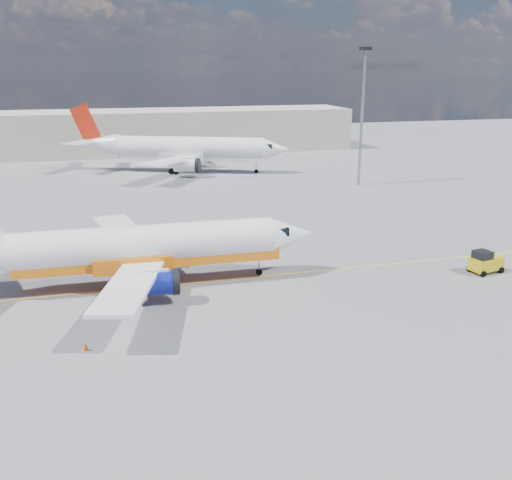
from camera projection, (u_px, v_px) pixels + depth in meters
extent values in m
plane|color=slate|center=(228.00, 294.00, 41.85)|extent=(240.00, 240.00, 0.00)
cube|color=yellow|center=(220.00, 280.00, 44.62)|extent=(70.00, 0.15, 0.01)
cube|color=beige|center=(171.00, 131.00, 111.21)|extent=(70.00, 14.00, 8.00)
cylinder|color=white|center=(144.00, 245.00, 42.79)|extent=(19.66, 3.47, 3.03)
cone|color=white|center=(292.00, 234.00, 45.41)|extent=(3.63, 3.11, 3.03)
cube|color=black|center=(277.00, 230.00, 44.99)|extent=(1.56, 2.08, 0.62)
cube|color=orange|center=(151.00, 257.00, 43.19)|extent=(19.64, 2.93, 1.07)
cube|color=white|center=(125.00, 233.00, 48.51)|extent=(5.13, 11.05, 0.72)
cube|color=white|center=(129.00, 286.00, 36.93)|extent=(5.57, 11.06, 0.72)
cylinder|color=navy|center=(148.00, 249.00, 47.10)|extent=(3.24, 1.76, 1.69)
cylinder|color=navy|center=(155.00, 284.00, 39.65)|extent=(3.24, 1.76, 1.69)
cylinder|color=black|center=(165.00, 248.00, 47.42)|extent=(0.49, 1.88, 1.87)
cylinder|color=black|center=(176.00, 282.00, 39.97)|extent=(0.49, 1.88, 1.87)
cylinder|color=gray|center=(259.00, 262.00, 45.42)|extent=(0.16, 0.16, 1.87)
cylinder|color=black|center=(259.00, 272.00, 45.67)|extent=(0.50, 0.22, 0.50)
cylinder|color=black|center=(122.00, 272.00, 45.19)|extent=(0.81, 0.36, 0.80)
cylinder|color=black|center=(123.00, 292.00, 41.22)|extent=(0.81, 0.36, 0.80)
cylinder|color=white|center=(190.00, 148.00, 89.41)|extent=(22.71, 11.80, 3.56)
cone|color=white|center=(276.00, 149.00, 87.90)|extent=(5.20, 4.85, 3.56)
cone|color=white|center=(97.00, 144.00, 90.99)|extent=(8.05, 5.84, 3.38)
cube|color=black|center=(267.00, 146.00, 87.89)|extent=(2.54, 2.89, 0.73)
cube|color=white|center=(194.00, 156.00, 89.70)|extent=(22.47, 11.22, 1.26)
cube|color=white|center=(191.00, 148.00, 96.82)|extent=(4.99, 12.89, 0.84)
cube|color=white|center=(168.00, 161.00, 82.90)|extent=(10.04, 12.15, 0.84)
cylinder|color=white|center=(200.00, 156.00, 94.39)|extent=(4.23, 3.24, 1.99)
cylinder|color=white|center=(187.00, 165.00, 85.44)|extent=(4.23, 3.24, 1.99)
cylinder|color=black|center=(210.00, 156.00, 94.20)|extent=(1.30, 2.24, 2.20)
cylinder|color=black|center=(198.00, 165.00, 85.26)|extent=(1.30, 2.24, 2.20)
cube|color=red|center=(86.00, 124.00, 90.23)|extent=(4.68, 2.10, 6.53)
cube|color=white|center=(95.00, 137.00, 94.14)|extent=(2.63, 5.37, 0.19)
cube|color=white|center=(79.00, 142.00, 87.78)|extent=(5.11, 5.50, 0.19)
cylinder|color=gray|center=(256.00, 165.00, 88.97)|extent=(0.24, 0.24, 2.20)
cylinder|color=black|center=(256.00, 171.00, 89.26)|extent=(0.64, 0.45, 0.59)
cylinder|color=black|center=(182.00, 166.00, 92.99)|extent=(1.02, 0.72, 0.94)
cylinder|color=black|center=(174.00, 171.00, 88.22)|extent=(1.02, 0.72, 0.94)
cylinder|color=black|center=(469.00, 269.00, 46.43)|extent=(0.54, 0.31, 0.51)
cylinder|color=black|center=(483.00, 274.00, 45.21)|extent=(0.54, 0.31, 0.51)
cylinder|color=black|center=(487.00, 265.00, 47.32)|extent=(0.54, 0.31, 0.51)
cylinder|color=black|center=(501.00, 270.00, 46.10)|extent=(0.54, 0.31, 0.51)
cube|color=gold|center=(486.00, 263.00, 46.12)|extent=(2.90, 1.96, 1.02)
cube|color=black|center=(483.00, 255.00, 45.66)|extent=(1.46, 1.46, 0.61)
cube|color=white|center=(86.00, 351.00, 33.51)|extent=(0.40, 0.40, 0.04)
cone|color=#F95409|center=(85.00, 346.00, 33.43)|extent=(0.34, 0.34, 0.52)
cylinder|color=gray|center=(362.00, 120.00, 78.01)|extent=(0.40, 0.40, 18.03)
cube|color=black|center=(366.00, 49.00, 75.30)|extent=(1.35, 1.35, 0.45)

